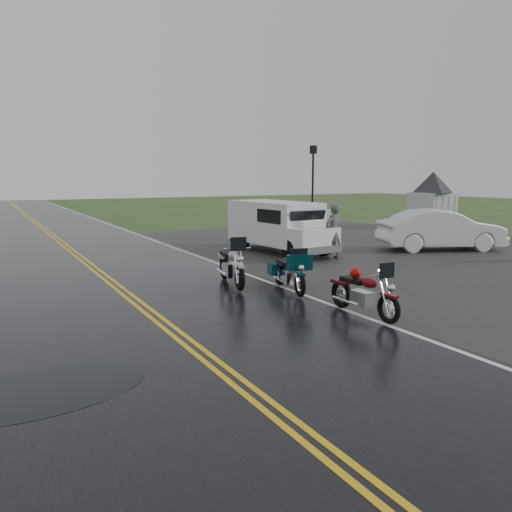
% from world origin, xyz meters
% --- Properties ---
extents(ground, '(120.00, 120.00, 0.00)m').
position_xyz_m(ground, '(0.00, 0.00, 0.00)').
color(ground, '#2D471E').
rests_on(ground, ground).
extents(road, '(8.00, 100.00, 0.04)m').
position_xyz_m(road, '(0.00, 10.00, 0.02)').
color(road, black).
rests_on(road, ground).
extents(parking_pad, '(14.00, 24.00, 0.03)m').
position_xyz_m(parking_pad, '(11.00, 5.00, 0.01)').
color(parking_pad, black).
rests_on(parking_pad, ground).
extents(visitor_center, '(16.00, 10.00, 4.80)m').
position_xyz_m(visitor_center, '(20.00, 12.00, 2.40)').
color(visitor_center, '#A8AAAD').
rests_on(visitor_center, ground).
extents(motorcycle_red, '(0.74, 2.02, 1.19)m').
position_xyz_m(motorcycle_red, '(3.83, -1.50, 0.60)').
color(motorcycle_red, '#5C0A0F').
rests_on(motorcycle_red, ground).
extents(motorcycle_teal, '(1.13, 2.10, 1.18)m').
position_xyz_m(motorcycle_teal, '(3.54, 1.18, 0.59)').
color(motorcycle_teal, '#042C35').
rests_on(motorcycle_teal, ground).
extents(motorcycle_silver, '(1.28, 2.39, 1.34)m').
position_xyz_m(motorcycle_silver, '(2.57, 2.43, 0.67)').
color(motorcycle_silver, '#9FA3A7').
rests_on(motorcycle_silver, ground).
extents(van_white, '(2.34, 5.25, 2.01)m').
position_xyz_m(van_white, '(6.37, 6.03, 1.00)').
color(van_white, white).
rests_on(van_white, ground).
extents(person_at_van, '(0.80, 0.61, 1.95)m').
position_xyz_m(person_at_van, '(7.83, 5.48, 0.98)').
color(person_at_van, '#4E4F54').
rests_on(person_at_van, ground).
extents(sedan_white, '(5.10, 3.40, 1.59)m').
position_xyz_m(sedan_white, '(12.94, 5.19, 0.80)').
color(sedan_white, white).
rests_on(sedan_white, ground).
extents(lamp_post_far_right, '(0.40, 0.40, 4.64)m').
position_xyz_m(lamp_post_far_right, '(13.09, 14.20, 2.32)').
color(lamp_post_far_right, black).
rests_on(lamp_post_far_right, ground).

